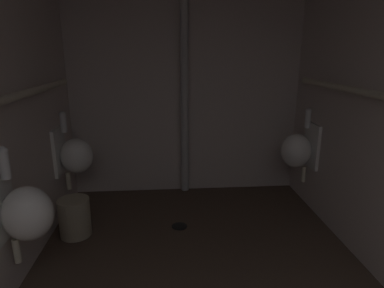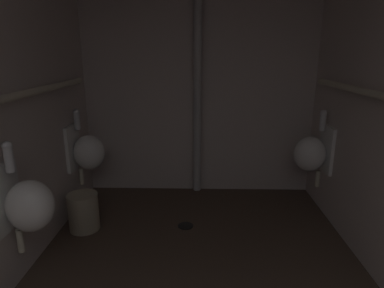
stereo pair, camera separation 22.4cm
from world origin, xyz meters
TOP-DOWN VIEW (x-y plane):
  - wall_back at (0.00, 3.33)m, footprint 2.58×0.06m
  - urinal_left_mid at (-1.08, 1.64)m, footprint 0.32×0.30m
  - urinal_left_far at (-1.08, 2.79)m, footprint 0.32×0.30m
  - urinal_right_mid at (1.08, 2.79)m, footprint 0.32×0.30m
  - standpipe_back_wall at (-0.02, 3.22)m, footprint 0.08×0.08m
  - floor_drain at (-0.11, 2.45)m, footprint 0.14×0.14m
  - waste_bin at (-1.01, 2.38)m, footprint 0.26×0.26m

SIDE VIEW (x-z plane):
  - floor_drain at x=-0.11m, z-range 0.00..0.01m
  - waste_bin at x=-1.01m, z-range 0.00..0.33m
  - urinal_left_mid at x=-1.08m, z-range 0.22..0.98m
  - urinal_left_far at x=-1.08m, z-range 0.22..0.98m
  - urinal_right_mid at x=1.08m, z-range 0.22..0.98m
  - wall_back at x=0.00m, z-range 0.00..2.39m
  - standpipe_back_wall at x=-0.02m, z-range 0.02..2.36m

